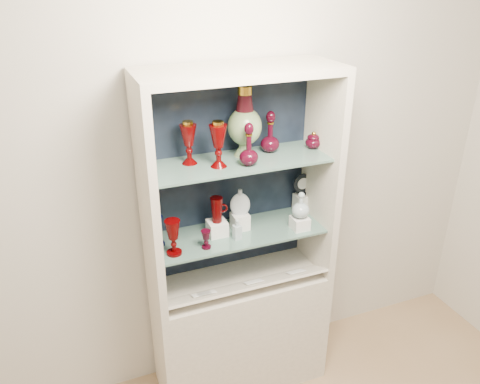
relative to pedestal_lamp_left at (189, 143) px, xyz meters
name	(u,v)px	position (x,y,z in m)	size (l,w,h in m)	color
wall_back	(226,160)	(0.24, 0.15, -0.18)	(3.50, 0.02, 2.80)	beige
cabinet_base	(240,330)	(0.24, -0.07, -1.20)	(1.00, 0.40, 0.75)	beige
cabinet_back_panel	(228,174)	(0.24, 0.12, -0.25)	(0.98, 0.02, 1.15)	black
cabinet_side_left	(148,203)	(-0.24, -0.07, -0.25)	(0.04, 0.40, 1.15)	beige
cabinet_side_right	(321,174)	(0.72, -0.07, -0.25)	(0.04, 0.40, 1.15)	beige
cabinet_top_cap	(240,71)	(0.24, -0.07, 0.34)	(1.00, 0.40, 0.04)	beige
shelf_lower	(239,233)	(0.24, -0.05, -0.54)	(0.92, 0.34, 0.01)	slate
shelf_upper	(239,161)	(0.24, -0.05, -0.12)	(0.92, 0.34, 0.01)	slate
label_ledge	(247,285)	(0.24, -0.18, -0.80)	(0.92, 0.18, 0.01)	beige
label_card_0	(207,293)	(0.01, -0.18, -0.78)	(0.10, 0.07, 0.00)	white
label_card_1	(296,272)	(0.54, -0.18, -0.78)	(0.10, 0.07, 0.00)	white
label_card_2	(254,282)	(0.28, -0.18, -0.78)	(0.10, 0.07, 0.00)	white
label_card_3	(201,294)	(-0.02, -0.18, -0.78)	(0.10, 0.07, 0.00)	white
pedestal_lamp_left	(189,143)	(0.00, 0.00, 0.00)	(0.08, 0.08, 0.22)	#490000
pedestal_lamp_right	(218,144)	(0.12, -0.09, 0.01)	(0.09, 0.09, 0.23)	#490000
enamel_urn	(245,122)	(0.30, 0.01, 0.07)	(0.18, 0.18, 0.36)	#0C4D24
ruby_decanter_a	(249,142)	(0.27, -0.13, 0.01)	(0.10, 0.10, 0.24)	#3C0716
ruby_decanter_b	(270,131)	(0.44, 0.00, 0.01)	(0.10, 0.10, 0.24)	#3C0716
lidded_bowl	(313,140)	(0.68, -0.03, -0.06)	(0.09, 0.09, 0.10)	#3C0716
cobalt_goblet	(157,231)	(-0.20, -0.02, -0.45)	(0.07, 0.07, 0.17)	#01063D
ruby_goblet_tall	(173,237)	(-0.14, -0.14, -0.43)	(0.08, 0.08, 0.19)	#490000
ruby_goblet_small	(206,239)	(0.03, -0.14, -0.48)	(0.05, 0.05, 0.10)	#3C0716
riser_ruby_pitcher	(217,228)	(0.12, -0.04, -0.49)	(0.10, 0.10, 0.08)	silver
ruby_pitcher	(217,210)	(0.12, -0.04, -0.38)	(0.11, 0.07, 0.14)	#490000
clear_square_bottle	(237,229)	(0.21, -0.12, -0.47)	(0.04, 0.04, 0.12)	#90A5AA
riser_flat_flask	(240,221)	(0.26, -0.02, -0.48)	(0.09, 0.09, 0.09)	silver
flat_flask	(240,201)	(0.26, -0.02, -0.36)	(0.11, 0.04, 0.15)	silver
riser_clear_round_decanter	(300,223)	(0.57, -0.14, -0.49)	(0.09, 0.09, 0.07)	silver
clear_round_decanter	(301,206)	(0.57, -0.14, -0.39)	(0.10, 0.10, 0.14)	#90A5AA
riser_cameo_medallion	(301,202)	(0.68, 0.06, -0.48)	(0.08, 0.08, 0.10)	silver
cameo_medallion	(302,184)	(0.68, 0.06, -0.36)	(0.12, 0.04, 0.14)	black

